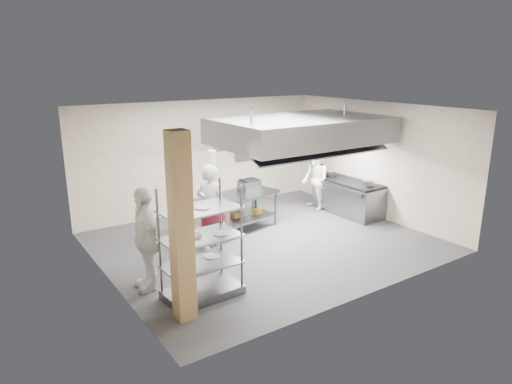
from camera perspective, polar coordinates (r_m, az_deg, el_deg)
floor at (r=10.42m, az=1.15°, el=-6.29°), size 7.00×7.00×0.00m
ceiling at (r=9.71m, az=1.25°, el=10.38°), size 7.00×7.00×0.00m
wall_back at (r=12.47m, az=-6.81°, el=4.48°), size 7.00×0.00×7.00m
wall_left at (r=8.50m, az=-18.46°, el=-1.52°), size 0.00×6.00×6.00m
wall_right at (r=12.27m, az=14.70°, el=3.89°), size 0.00×6.00×6.00m
column at (r=6.98m, az=-9.32°, el=-4.59°), size 0.30×0.30×3.00m
exhaust_hood at (r=10.88m, az=5.64°, el=7.69°), size 4.00×2.50×0.60m
hood_strip_a at (r=10.38m, az=1.75°, el=5.59°), size 1.60×0.12×0.04m
hood_strip_b at (r=11.51m, az=9.08°, el=6.40°), size 1.60×0.12×0.04m
wall_shelf at (r=13.24m, az=0.46°, el=5.24°), size 1.50×0.28×0.04m
island at (r=10.90m, az=-2.75°, el=-2.74°), size 2.40×1.39×0.91m
island_worktop at (r=10.78m, az=-2.78°, el=-0.59°), size 2.40×1.39×0.06m
island_undershelf at (r=10.95m, az=-2.74°, el=-3.51°), size 2.21×1.26×0.04m
pass_rack at (r=7.80m, az=-6.89°, el=-6.37°), size 1.34×0.82×1.97m
cooking_range at (r=12.55m, az=11.39°, el=-0.73°), size 0.80×2.00×0.84m
range_top at (r=12.43m, az=11.50°, el=1.26°), size 0.78×1.96×0.06m
chef_head at (r=9.61m, az=-5.60°, el=-2.12°), size 0.75×0.84×1.94m
chef_line at (r=12.59m, az=7.36°, el=1.51°), size 0.85×0.97×1.69m
chef_plating at (r=8.28m, az=-13.65°, el=-5.68°), size 0.54×1.13×1.88m
griddle at (r=11.24m, az=-0.83°, el=0.90°), size 0.50×0.40×0.24m
wicker_basket at (r=11.08m, az=-2.39°, el=-2.83°), size 0.30×0.23×0.12m
stockpot at (r=11.92m, az=13.98°, el=1.02°), size 0.22×0.22×0.15m
plate_stack at (r=7.94m, az=-6.80°, el=-8.74°), size 0.28×0.28×0.05m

